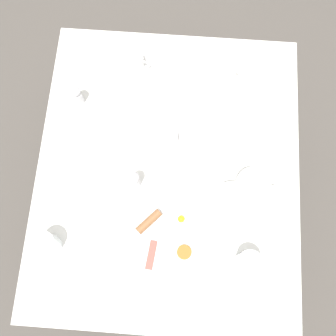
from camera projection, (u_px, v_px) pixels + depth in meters
name	position (u px, v px, depth m)	size (l,w,h in m)	color
ground_plane	(168.00, 205.00, 2.09)	(8.00, 8.00, 0.00)	#4C4742
table	(168.00, 174.00, 1.48)	(0.94, 1.12, 0.70)	white
breakfast_plate	(166.00, 236.00, 1.34)	(0.30, 0.30, 0.04)	white
teapot_near	(251.00, 186.00, 1.35)	(0.20, 0.11, 0.12)	white
teacup_with_saucer_left	(133.00, 63.00, 1.50)	(0.15, 0.15, 0.07)	white
teacup_with_saucer_right	(165.00, 139.00, 1.41)	(0.15, 0.15, 0.07)	white
water_glass_tall	(46.00, 245.00, 1.29)	(0.08, 0.08, 0.10)	white
water_glass_short	(217.00, 124.00, 1.41)	(0.08, 0.08, 0.10)	white
wine_glass_spare	(248.00, 263.00, 1.28)	(0.08, 0.08, 0.10)	white
creamer_jug	(247.00, 74.00, 1.48)	(0.09, 0.06, 0.06)	white
pepper_grinder	(76.00, 95.00, 1.43)	(0.04, 0.04, 0.11)	#BCBCC1
salt_grinder	(134.00, 180.00, 1.34)	(0.04, 0.04, 0.11)	#BCBCC1
fork_by_plate	(195.00, 84.00, 1.51)	(0.15, 0.13, 0.00)	silver
knife_by_plate	(96.00, 183.00, 1.40)	(0.19, 0.08, 0.00)	silver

